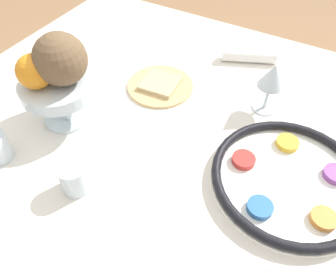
% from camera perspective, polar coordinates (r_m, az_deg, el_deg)
% --- Properties ---
extents(ground_plane, '(8.00, 8.00, 0.00)m').
position_cam_1_polar(ground_plane, '(1.43, 2.27, -18.88)').
color(ground_plane, '#99704C').
extents(dining_table, '(1.32, 1.03, 0.73)m').
position_cam_1_polar(dining_table, '(1.11, 2.84, -11.30)').
color(dining_table, silver).
rests_on(dining_table, ground_plane).
extents(seder_plate, '(0.33, 0.33, 0.03)m').
position_cam_1_polar(seder_plate, '(0.74, 20.35, -6.97)').
color(seder_plate, white).
rests_on(seder_plate, dining_table).
extents(wine_glass, '(0.07, 0.07, 0.14)m').
position_cam_1_polar(wine_glass, '(0.84, 17.74, 9.73)').
color(wine_glass, silver).
rests_on(wine_glass, dining_table).
extents(fruit_stand, '(0.18, 0.18, 0.12)m').
position_cam_1_polar(fruit_stand, '(0.81, -18.44, 7.60)').
color(fruit_stand, silver).
rests_on(fruit_stand, dining_table).
extents(orange_fruit, '(0.08, 0.08, 0.08)m').
position_cam_1_polar(orange_fruit, '(0.77, -22.25, 10.44)').
color(orange_fruit, orange).
rests_on(orange_fruit, fruit_stand).
extents(coconut, '(0.12, 0.12, 0.12)m').
position_cam_1_polar(coconut, '(0.76, -18.25, 12.66)').
color(coconut, brown).
rests_on(coconut, fruit_stand).
extents(bread_plate, '(0.18, 0.18, 0.02)m').
position_cam_1_polar(bread_plate, '(0.92, -1.34, 8.95)').
color(bread_plate, tan).
rests_on(bread_plate, dining_table).
extents(napkin_roll, '(0.16, 0.10, 0.04)m').
position_cam_1_polar(napkin_roll, '(1.05, 13.96, 13.46)').
color(napkin_roll, white).
rests_on(napkin_roll, dining_table).
extents(cup_far, '(0.06, 0.06, 0.07)m').
position_cam_1_polar(cup_far, '(0.70, -15.98, -6.89)').
color(cup_far, silver).
rests_on(cup_far, dining_table).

